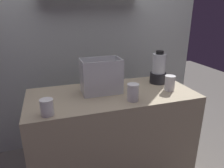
# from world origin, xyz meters

# --- Properties ---
(counter) EXTENTS (1.40, 0.64, 0.90)m
(counter) POSITION_xyz_m (0.00, 0.00, 0.45)
(counter) COLOR tan
(counter) RESTS_ON ground_plane
(back_wall_unit) EXTENTS (2.60, 0.24, 2.50)m
(back_wall_unit) POSITION_xyz_m (-0.00, 0.77, 1.26)
(back_wall_unit) COLOR silver
(back_wall_unit) RESTS_ON ground_plane
(carrot_display_bin) EXTENTS (0.33, 0.20, 0.29)m
(carrot_display_bin) POSITION_xyz_m (-0.08, 0.05, 0.99)
(carrot_display_bin) COLOR white
(carrot_display_bin) RESTS_ON counter
(blender_pitcher) EXTENTS (0.15, 0.15, 0.31)m
(blender_pitcher) POSITION_xyz_m (0.50, 0.12, 1.03)
(blender_pitcher) COLOR black
(blender_pitcher) RESTS_ON counter
(juice_cup_beet_far_left) EXTENTS (0.09, 0.09, 0.11)m
(juice_cup_beet_far_left) POSITION_xyz_m (-0.53, -0.24, 0.95)
(juice_cup_beet_far_left) COLOR white
(juice_cup_beet_far_left) RESTS_ON counter
(juice_cup_carrot_left) EXTENTS (0.09, 0.09, 0.14)m
(juice_cup_carrot_left) POSITION_xyz_m (0.10, -0.20, 0.96)
(juice_cup_carrot_left) COLOR white
(juice_cup_carrot_left) RESTS_ON counter
(juice_cup_beet_middle) EXTENTS (0.09, 0.09, 0.13)m
(juice_cup_beet_middle) POSITION_xyz_m (0.50, -0.09, 0.96)
(juice_cup_beet_middle) COLOR white
(juice_cup_beet_middle) RESTS_ON counter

